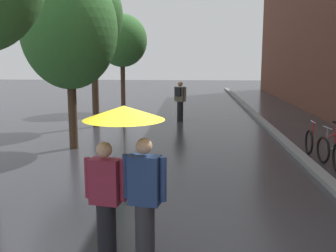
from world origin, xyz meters
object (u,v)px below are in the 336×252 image
at_px(street_tree_1, 69,29).
at_px(street_tree_3, 122,41).
at_px(pedestrian_walking_midground, 180,100).
at_px(couple_under_umbrella, 125,164).
at_px(street_tree_2, 93,16).
at_px(parked_bicycle_4, 328,141).

relative_size(street_tree_1, street_tree_3, 1.10).
distance_m(street_tree_1, pedestrian_walking_midground, 6.60).
bearing_deg(couple_under_umbrella, street_tree_2, 105.33).
xyz_separation_m(street_tree_1, street_tree_2, (-0.18, 3.67, 0.71)).
distance_m(street_tree_3, parked_bicycle_4, 11.77).
relative_size(street_tree_1, parked_bicycle_4, 4.80).
bearing_deg(pedestrian_walking_midground, couple_under_umbrella, -92.13).
bearing_deg(street_tree_3, couple_under_umbrella, -80.46).
xyz_separation_m(street_tree_2, parked_bicycle_4, (7.54, -4.06, -3.84)).
height_order(couple_under_umbrella, pedestrian_walking_midground, couple_under_umbrella).
distance_m(street_tree_1, couple_under_umbrella, 7.41).
bearing_deg(street_tree_3, street_tree_2, -93.68).
bearing_deg(couple_under_umbrella, pedestrian_walking_midground, 87.87).
relative_size(street_tree_2, pedestrian_walking_midground, 3.37).
xyz_separation_m(street_tree_1, couple_under_umbrella, (2.64, -6.59, -2.12)).
relative_size(street_tree_1, couple_under_umbrella, 2.46).
height_order(street_tree_3, parked_bicycle_4, street_tree_3).
relative_size(street_tree_2, couple_under_umbrella, 2.66).
distance_m(street_tree_2, street_tree_3, 4.76).
bearing_deg(street_tree_2, street_tree_1, -87.25).
height_order(street_tree_1, couple_under_umbrella, street_tree_1).
distance_m(street_tree_1, street_tree_3, 8.36).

